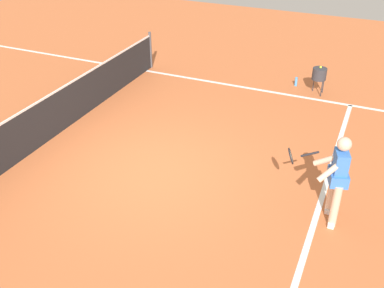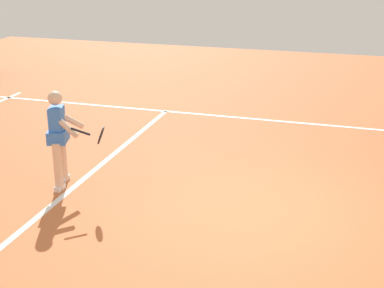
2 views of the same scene
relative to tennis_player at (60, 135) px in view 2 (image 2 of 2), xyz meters
The scene contains 4 objects.
ground_plane 3.46m from the tennis_player, 88.43° to the left, with size 25.49×25.49×0.00m, color #C66638.
service_line_marking 0.87m from the tennis_player, 63.47° to the left, with size 8.97×0.10×0.01m, color white.
sideline_left_marking 5.59m from the tennis_player, 142.65° to the left, with size 0.10×17.61×0.01m, color white.
tennis_player is the anchor object (origin of this frame).
Camera 2 is at (7.25, 1.00, 3.69)m, focal length 53.05 mm.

